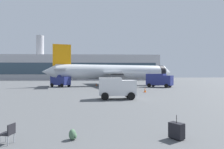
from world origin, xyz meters
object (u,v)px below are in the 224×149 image
service_truck (60,80)px  safety_cone_mid (145,90)px  traveller_backpack (73,135)px  gate_chair (9,132)px  fuel_truck (159,80)px  cargo_van (117,87)px  airplane_at_gate (113,72)px  safety_cone_near (96,85)px  rolling_suitcase (177,130)px

service_truck → safety_cone_mid: bearing=-39.7°
traveller_backpack → gate_chair: bearing=-170.5°
fuel_truck → traveller_backpack: (-14.30, -35.99, -1.54)m
fuel_truck → cargo_van: bearing=-117.8°
cargo_van → safety_cone_mid: bearing=58.5°
airplane_at_gate → cargo_van: (-0.67, -27.44, -2.21)m
fuel_truck → gate_chair: (-16.94, -36.43, -1.27)m
fuel_truck → gate_chair: size_ratio=7.25×
service_truck → gate_chair: service_truck is taller
cargo_van → service_truck: bearing=118.0°
airplane_at_gate → service_truck: airplane_at_gate is taller
airplane_at_gate → service_truck: 13.84m
cargo_van → gate_chair: cargo_van is taller
safety_cone_near → gate_chair: (-1.64, -43.06, 0.18)m
airplane_at_gate → gate_chair: bearing=-98.3°
fuel_truck → rolling_suitcase: 37.31m
service_truck → safety_cone_mid: size_ratio=6.93×
safety_cone_near → safety_cone_mid: safety_cone_mid is taller
safety_cone_near → rolling_suitcase: (5.74, -42.68, 0.08)m
safety_cone_near → rolling_suitcase: rolling_suitcase is taller
traveller_backpack → rolling_suitcase: bearing=-0.7°
safety_cone_mid → traveller_backpack: safety_cone_mid is taller
cargo_van → traveller_backpack: (-2.83, -14.26, -1.22)m
airplane_at_gate → fuel_truck: bearing=-27.9°
service_truck → rolling_suitcase: bearing=-69.2°
safety_cone_near → gate_chair: gate_chair is taller
fuel_truck → safety_cone_near: bearing=156.5°
safety_cone_near → traveller_backpack: bearing=-88.7°
rolling_suitcase → traveller_backpack: size_ratio=2.29×
safety_cone_near → safety_cone_mid: (9.12, -19.74, 0.06)m
safety_cone_mid → traveller_backpack: bearing=-109.6°
traveller_backpack → service_truck: bearing=104.3°
traveller_backpack → safety_cone_near: bearing=91.3°
fuel_truck → gate_chair: fuel_truck is taller
service_truck → cargo_van: 26.39m
safety_cone_near → fuel_truck: bearing=-23.5°
fuel_truck → cargo_van: 24.57m
safety_cone_mid → traveller_backpack: (-8.13, -22.88, -0.14)m
safety_cone_near → traveller_backpack: 42.64m
safety_cone_near → rolling_suitcase: size_ratio=0.58×
cargo_van → traveller_backpack: size_ratio=9.36×
service_truck → cargo_van: bearing=-62.0°
fuel_truck → safety_cone_near: fuel_truck is taller
airplane_at_gate → traveller_backpack: (-3.51, -41.70, -3.42)m
safety_cone_near → gate_chair: size_ratio=0.74×
cargo_van → safety_cone_near: cargo_van is taller
airplane_at_gate → fuel_truck: (10.79, -5.72, -1.88)m
service_truck → traveller_backpack: service_truck is taller
service_truck → safety_cone_near: (8.55, 5.06, -1.29)m
service_truck → fuel_truck: fuel_truck is taller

